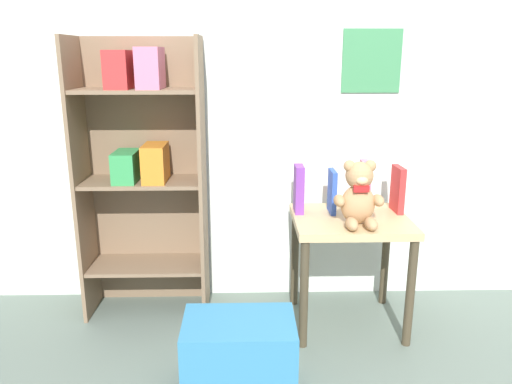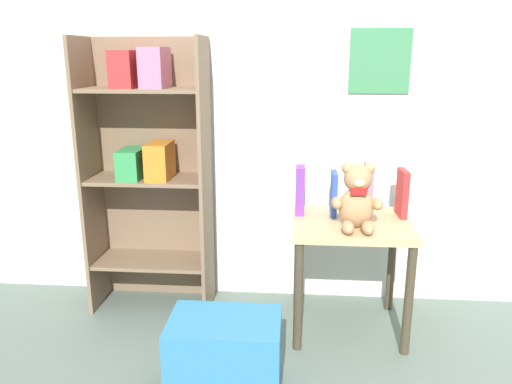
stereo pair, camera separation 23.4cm
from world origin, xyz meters
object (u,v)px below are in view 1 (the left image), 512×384
book_standing_purple (299,189)px  book_standing_blue (332,191)px  bookshelf_side (143,162)px  storage_bin (239,355)px  book_standing_pink (365,186)px  book_standing_red (398,189)px  display_table (350,236)px  teddy_bear (359,196)px

book_standing_purple → book_standing_blue: bearing=-4.0°
bookshelf_side → storage_bin: bookshelf_side is taller
book_standing_pink → book_standing_red: 0.16m
book_standing_red → bookshelf_side: bearing=172.3°
book_standing_pink → storage_bin: book_standing_pink is taller
bookshelf_side → book_standing_blue: (0.92, -0.12, -0.12)m
book_standing_pink → bookshelf_side: bearing=175.1°
display_table → teddy_bear: size_ratio=1.89×
display_table → book_standing_purple: 0.33m
bookshelf_side → teddy_bear: bearing=-16.6°
book_standing_purple → storage_bin: bearing=-116.3°
teddy_bear → book_standing_red: teddy_bear is taller
book_standing_blue → teddy_bear: bearing=-64.7°
teddy_bear → book_standing_red: bearing=38.8°
book_standing_purple → book_standing_red: book_standing_purple is taller
storage_bin → book_standing_blue: bearing=52.3°
display_table → book_standing_blue: (-0.08, 0.08, 0.20)m
bookshelf_side → book_standing_red: bearing=-5.2°
book_standing_pink → book_standing_red: book_standing_pink is taller
book_standing_purple → book_standing_red: (0.48, -0.00, -0.00)m
storage_bin → display_table: bearing=43.4°
display_table → book_standing_purple: bearing=159.2°
teddy_bear → book_standing_blue: size_ratio=1.41×
book_standing_purple → book_standing_red: 0.48m
book_standing_purple → bookshelf_side: bearing=171.4°
teddy_bear → book_standing_red: size_ratio=1.31×
display_table → book_standing_blue: size_ratio=2.66×
bookshelf_side → book_standing_blue: bookshelf_side is taller
book_standing_purple → book_standing_pink: size_ratio=0.93×
display_table → book_standing_pink: size_ratio=2.23×
display_table → book_standing_blue: book_standing_blue is taller
display_table → teddy_bear: 0.24m
bookshelf_side → teddy_bear: (1.00, -0.30, -0.10)m
teddy_bear → book_standing_blue: bearing=115.9°
bookshelf_side → book_standing_pink: (1.07, -0.11, -0.10)m
display_table → book_standing_blue: bearing=134.6°
teddy_bear → storage_bin: size_ratio=0.67×
book_standing_blue → book_standing_red: bearing=0.8°
display_table → book_standing_purple: (-0.24, 0.09, 0.21)m
teddy_bear → book_standing_red: (0.23, 0.19, -0.02)m
book_standing_pink → storage_bin: bearing=-134.9°
book_standing_purple → book_standing_blue: book_standing_purple is taller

